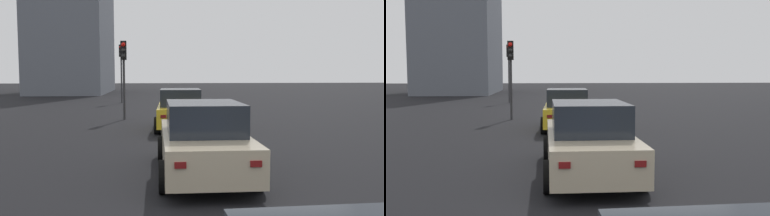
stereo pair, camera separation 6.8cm
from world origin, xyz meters
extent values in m
cube|color=gold|center=(10.91, 0.04, 0.61)|extent=(4.11, 1.90, 0.71)
cube|color=#1E232B|center=(10.71, 0.05, 1.29)|extent=(1.88, 1.60, 0.66)
cylinder|color=black|center=(12.13, -0.88, 0.32)|extent=(0.65, 0.24, 0.64)
cylinder|color=black|center=(12.20, 0.86, 0.32)|extent=(0.65, 0.24, 0.64)
cylinder|color=black|center=(9.62, -0.78, 0.32)|extent=(0.65, 0.24, 0.64)
cylinder|color=black|center=(9.69, 0.96, 0.32)|extent=(0.65, 0.24, 0.64)
cube|color=maroon|center=(8.85, -0.51, 0.74)|extent=(0.04, 0.20, 0.11)
cube|color=maroon|center=(8.90, 0.75, 0.74)|extent=(0.04, 0.20, 0.11)
cube|color=tan|center=(3.59, -0.05, 0.62)|extent=(4.78, 1.79, 0.71)
cube|color=#1E232B|center=(3.35, -0.05, 1.30)|extent=(2.15, 1.57, 0.66)
cylinder|color=black|center=(5.07, -0.94, 0.32)|extent=(0.64, 0.22, 0.64)
cylinder|color=black|center=(5.06, 0.85, 0.32)|extent=(0.64, 0.22, 0.64)
cylinder|color=black|center=(2.11, -0.94, 0.32)|extent=(0.64, 0.22, 0.64)
cylinder|color=black|center=(2.10, 0.84, 0.32)|extent=(0.64, 0.22, 0.64)
cube|color=maroon|center=(1.19, -0.69, 0.74)|extent=(0.03, 0.20, 0.11)
cube|color=maroon|center=(1.18, 0.59, 0.74)|extent=(0.03, 0.20, 0.11)
cylinder|color=#2D2D30|center=(25.68, 3.56, 1.70)|extent=(0.11, 0.11, 3.39)
cube|color=black|center=(25.62, 3.56, 3.84)|extent=(0.22, 0.30, 0.90)
sphere|color=red|center=(25.51, 3.57, 4.11)|extent=(0.20, 0.20, 0.20)
sphere|color=black|center=(25.51, 3.57, 3.84)|extent=(0.20, 0.20, 0.20)
sphere|color=black|center=(25.51, 3.57, 3.57)|extent=(0.20, 0.20, 0.20)
cylinder|color=#2D2D30|center=(14.57, 2.53, 1.43)|extent=(0.11, 0.11, 2.86)
cube|color=black|center=(14.51, 2.52, 3.31)|extent=(0.20, 0.28, 0.90)
sphere|color=red|center=(14.40, 2.52, 3.58)|extent=(0.20, 0.20, 0.20)
sphere|color=black|center=(14.40, 2.52, 3.31)|extent=(0.20, 0.20, 0.20)
sphere|color=black|center=(14.40, 2.52, 3.04)|extent=(0.20, 0.20, 0.20)
cube|color=slate|center=(41.52, 10.00, 7.40)|extent=(13.90, 7.46, 14.79)
camera|label=1|loc=(-5.63, 0.98, 2.29)|focal=39.07mm
camera|label=2|loc=(-5.64, 0.91, 2.29)|focal=39.07mm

